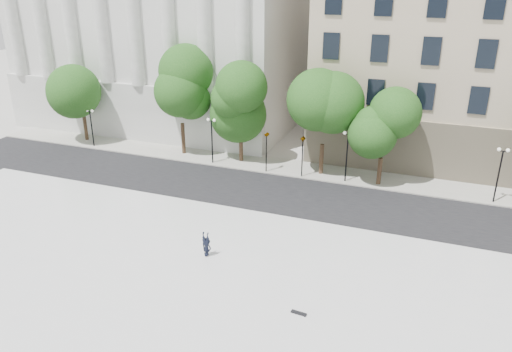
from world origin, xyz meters
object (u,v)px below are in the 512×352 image
object	(u,v)px
person_lying	(207,253)
skateboard	(299,313)
traffic_light_west	(266,133)
traffic_light_east	(303,136)

from	to	relation	value
person_lying	skateboard	bearing A→B (deg)	-24.81
traffic_light_west	person_lying	size ratio (longest dim) A/B	2.63
traffic_light_east	skateboard	world-z (taller)	traffic_light_east
traffic_light_west	traffic_light_east	bearing A→B (deg)	0.00
traffic_light_west	person_lying	distance (m)	15.46
person_lying	traffic_light_east	bearing A→B (deg)	84.88
traffic_light_west	person_lying	world-z (taller)	traffic_light_west
traffic_light_west	skateboard	bearing A→B (deg)	-65.68
traffic_light_west	traffic_light_east	world-z (taller)	traffic_light_east
traffic_light_west	skateboard	size ratio (longest dim) A/B	5.14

